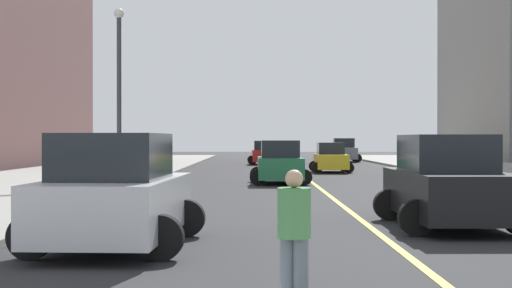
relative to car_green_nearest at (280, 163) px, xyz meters
name	(u,v)px	position (x,y,z in m)	size (l,w,h in m)	color
lane_divider_paint	(299,172)	(1.50, 11.25, -0.90)	(0.16, 80.00, 0.01)	yellow
car_green_nearest	(280,163)	(0.00, 0.00, 0.00)	(2.71, 4.32, 1.93)	#236B42
car_yellow_second	(331,158)	(3.41, 10.96, -0.07)	(2.52, 4.00, 1.78)	gold
car_red_third	(265,153)	(-0.43, 24.33, -0.03)	(2.66, 4.21, 1.86)	red
car_silver_fourth	(116,194)	(-3.63, -19.05, 0.07)	(3.06, 4.76, 2.09)	#B7B7BC
car_black_fifth	(449,184)	(3.28, -15.96, 0.07)	(2.94, 4.68, 2.08)	black
car_gray_sixth	(344,151)	(6.61, 30.86, 0.06)	(3.03, 4.72, 2.07)	slate
pedestrian_crossing	(295,230)	(-0.61, -23.59, -0.01)	(0.40, 0.40, 1.62)	slate
street_lamp	(120,79)	(-7.05, -0.69, 3.69)	(0.44, 0.44, 7.55)	#38383D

